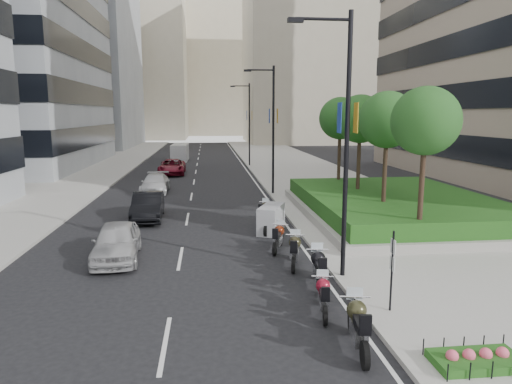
{
  "coord_description": "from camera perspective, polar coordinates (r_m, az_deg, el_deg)",
  "views": [
    {
      "loc": [
        -0.36,
        -13.87,
        5.72
      ],
      "look_at": [
        1.97,
        7.75,
        2.0
      ],
      "focal_mm": 32.0,
      "sensor_mm": 36.0,
      "label": 1
    }
  ],
  "objects": [
    {
      "name": "motorcycle_5",
      "position": [
        22.27,
        1.91,
        -3.41
      ],
      "size": [
        1.65,
        2.38,
        1.34
      ],
      "rotation": [
        0.0,
        0.0,
        1.19
      ],
      "color": "black",
      "rests_on": "ground"
    },
    {
      "name": "delivery_van",
      "position": [
        57.25,
        -9.5,
        4.8
      ],
      "size": [
        2.03,
        4.92,
        2.04
      ],
      "rotation": [
        0.0,
        0.0,
        -0.04
      ],
      "color": "#BBBABC",
      "rests_on": "ground"
    },
    {
      "name": "car_d",
      "position": [
        44.55,
        -10.45,
        3.11
      ],
      "size": [
        2.43,
        5.24,
        1.45
      ],
      "primitive_type": "imported",
      "rotation": [
        0.0,
        0.0,
        0.0
      ],
      "color": "maroon",
      "rests_on": "ground"
    },
    {
      "name": "lamp_post_0",
      "position": [
        15.55,
        10.76,
        7.12
      ],
      "size": [
        2.34,
        0.45,
        9.0
      ],
      "color": "black",
      "rests_on": "ground"
    },
    {
      "name": "car_a",
      "position": [
        19.0,
        -17.02,
        -5.95
      ],
      "size": [
        2.06,
        4.42,
        1.47
      ],
      "primitive_type": "imported",
      "rotation": [
        0.0,
        0.0,
        0.08
      ],
      "color": "#ACACAE",
      "rests_on": "ground"
    },
    {
      "name": "building_cream_left",
      "position": [
        115.78,
        -15.43,
        14.96
      ],
      "size": [
        26.0,
        24.0,
        34.0
      ],
      "primitive_type": "cube",
      "color": "#B7AD93",
      "rests_on": "ground"
    },
    {
      "name": "tree_1",
      "position": [
        23.6,
        16.07,
        8.62
      ],
      "size": [
        2.8,
        2.8,
        6.3
      ],
      "color": "#332319",
      "rests_on": "planter"
    },
    {
      "name": "parking_sign",
      "position": [
        13.63,
        16.64,
        -8.95
      ],
      "size": [
        0.06,
        0.32,
        2.5
      ],
      "color": "black",
      "rests_on": "ground"
    },
    {
      "name": "ground",
      "position": [
        15.01,
        -4.43,
        -12.73
      ],
      "size": [
        160.0,
        160.0,
        0.0
      ],
      "primitive_type": "plane",
      "color": "black",
      "rests_on": "ground"
    },
    {
      "name": "motorcycle_3",
      "position": [
        17.55,
        4.84,
        -7.34
      ],
      "size": [
        0.81,
        2.17,
        1.1
      ],
      "rotation": [
        0.0,
        0.0,
        1.33
      ],
      "color": "black",
      "rests_on": "ground"
    },
    {
      "name": "tree_3",
      "position": [
        31.16,
        10.49,
        9.0
      ],
      "size": [
        2.8,
        2.8,
        6.3
      ],
      "color": "#332319",
      "rests_on": "planter"
    },
    {
      "name": "motorcycle_2",
      "position": [
        15.61,
        7.87,
        -9.48
      ],
      "size": [
        0.77,
        2.31,
        1.15
      ],
      "rotation": [
        0.0,
        0.0,
        1.46
      ],
      "color": "black",
      "rests_on": "ground"
    },
    {
      "name": "motorcycle_0",
      "position": [
        11.88,
        12.64,
        -15.96
      ],
      "size": [
        0.78,
        2.33,
        1.16
      ],
      "rotation": [
        0.0,
        0.0,
        1.43
      ],
      "color": "black",
      "rests_on": "ground"
    },
    {
      "name": "tree_0",
      "position": [
        19.95,
        20.43,
        8.26
      ],
      "size": [
        2.8,
        2.8,
        6.3
      ],
      "color": "#332319",
      "rests_on": "planter"
    },
    {
      "name": "motorcycle_1",
      "position": [
        13.66,
        8.43,
        -12.76
      ],
      "size": [
        0.65,
        1.96,
        0.98
      ],
      "rotation": [
        0.0,
        0.0,
        1.39
      ],
      "color": "black",
      "rests_on": "ground"
    },
    {
      "name": "motorcycle_6",
      "position": [
        24.49,
        0.95,
        -2.49
      ],
      "size": [
        0.89,
        1.97,
        1.02
      ],
      "rotation": [
        0.0,
        0.0,
        1.23
      ],
      "color": "black",
      "rests_on": "ground"
    },
    {
      "name": "hedge",
      "position": [
        26.46,
        17.01,
        -1.11
      ],
      "size": [
        9.4,
        13.4,
        0.8
      ],
      "primitive_type": "cube",
      "color": "#123D11",
      "rests_on": "planter"
    },
    {
      "name": "planter",
      "position": [
        26.57,
        16.94,
        -2.38
      ],
      "size": [
        10.0,
        14.0,
        0.4
      ],
      "primitive_type": "cube",
      "color": "gray",
      "rests_on": "sidewalk_right"
    },
    {
      "name": "car_b",
      "position": [
        25.69,
        -13.37,
        -1.75
      ],
      "size": [
        1.73,
        4.52,
        1.47
      ],
      "primitive_type": "imported",
      "rotation": [
        0.0,
        0.0,
        0.04
      ],
      "color": "black",
      "rests_on": "ground"
    },
    {
      "name": "sidewalk_right",
      "position": [
        45.21,
        5.84,
        2.48
      ],
      "size": [
        10.0,
        100.0,
        0.15
      ],
      "primitive_type": "cube",
      "color": "#9E9B93",
      "rests_on": "ground"
    },
    {
      "name": "lane_centre",
      "position": [
        44.26,
        -7.59,
        2.2
      ],
      "size": [
        0.12,
        100.0,
        0.01
      ],
      "primitive_type": "cube",
      "color": "silver",
      "rests_on": "ground"
    },
    {
      "name": "lane_edge",
      "position": [
        44.43,
        -0.87,
        2.32
      ],
      "size": [
        0.12,
        100.0,
        0.01
      ],
      "primitive_type": "cube",
      "color": "silver",
      "rests_on": "ground"
    },
    {
      "name": "building_grey_far",
      "position": [
        87.63,
        -22.59,
        15.07
      ],
      "size": [
        22.0,
        26.0,
        30.0
      ],
      "primitive_type": "cube",
      "color": "gray",
      "rests_on": "ground"
    },
    {
      "name": "flower_bed",
      "position": [
        12.01,
        25.89,
        -18.44
      ],
      "size": [
        2.0,
        1.0,
        0.2
      ],
      "primitive_type": "cube",
      "color": "#123D11",
      "rests_on": "sidewalk_right"
    },
    {
      "name": "motorcycle_4",
      "position": [
        19.47,
        2.8,
        -5.7
      ],
      "size": [
        0.9,
        1.98,
        1.03
      ],
      "rotation": [
        0.0,
        0.0,
        1.23
      ],
      "color": "black",
      "rests_on": "ground"
    },
    {
      "name": "lamp_post_1",
      "position": [
        32.19,
        1.9,
        8.54
      ],
      "size": [
        2.34,
        0.45,
        9.0
      ],
      "color": "black",
      "rests_on": "ground"
    },
    {
      "name": "car_c",
      "position": [
        34.35,
        -12.47,
        1.04
      ],
      "size": [
        1.91,
        4.68,
        1.36
      ],
      "primitive_type": "imported",
      "rotation": [
        0.0,
        0.0,
        -0.0
      ],
      "color": "#BDBDBF",
      "rests_on": "ground"
    },
    {
      "name": "sidewalk_left",
      "position": [
        45.74,
        -20.87,
        1.98
      ],
      "size": [
        8.0,
        100.0,
        0.15
      ],
      "primitive_type": "cube",
      "color": "#9E9B93",
      "rests_on": "ground"
    },
    {
      "name": "building_cream_centre",
      "position": [
        134.55,
        -5.32,
        15.33
      ],
      "size": [
        30.0,
        24.0,
        38.0
      ],
      "primitive_type": "cube",
      "color": "#B7AD93",
      "rests_on": "ground"
    },
    {
      "name": "lamp_post_2",
      "position": [
        50.08,
        -1.02,
        8.96
      ],
      "size": [
        2.34,
        0.45,
        9.0
      ],
      "color": "black",
      "rests_on": "ground"
    },
    {
      "name": "tree_2",
      "position": [
        27.35,
        12.9,
        8.85
      ],
      "size": [
        2.8,
        2.8,
        6.3
      ],
      "color": "#332319",
      "rests_on": "planter"
    },
    {
      "name": "building_cream_right",
      "position": [
        97.28,
        7.5,
        16.88
      ],
      "size": [
        28.0,
        24.0,
        36.0
      ],
      "primitive_type": "cube",
      "color": "#B7AD93",
      "rests_on": "ground"
    }
  ]
}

